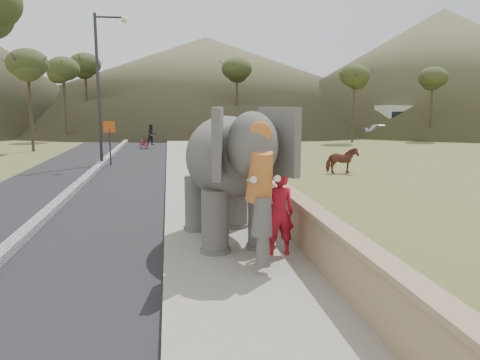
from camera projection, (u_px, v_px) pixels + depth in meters
name	position (u px, v px, depth m)	size (l,w,h in m)	color
ground	(236.00, 266.00, 9.79)	(160.00, 160.00, 0.00)	olive
road	(78.00, 188.00, 18.80)	(7.00, 120.00, 0.03)	black
median	(78.00, 185.00, 18.78)	(0.35, 120.00, 0.22)	black
walkway	(202.00, 183.00, 19.53)	(3.00, 120.00, 0.15)	#9E9687
parapet	(241.00, 171.00, 19.69)	(0.30, 120.00, 1.10)	tan
lamppost	(104.00, 74.00, 24.81)	(1.76, 0.36, 8.00)	#2E2F33
signboard	(110.00, 135.00, 25.18)	(0.60, 0.08, 2.40)	#2D2D33
cow	(342.00, 161.00, 22.50)	(0.68, 1.49, 1.26)	brown
distant_car	(384.00, 131.00, 44.94)	(1.70, 4.23, 1.44)	#B8B8C0
bus_white	(426.00, 121.00, 48.10)	(2.50, 11.00, 3.10)	silver
hill_right	(440.00, 69.00, 64.52)	(56.00, 56.00, 16.00)	brown
hill_far	(206.00, 81.00, 77.66)	(80.00, 80.00, 14.00)	brown
elephant_and_man	(227.00, 175.00, 11.06)	(2.76, 4.55, 3.10)	#66615C
motorcyclist	(148.00, 139.00, 34.64)	(1.64, 1.68, 1.82)	maroon
trees	(186.00, 94.00, 35.70)	(47.10, 43.41, 9.30)	#473828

